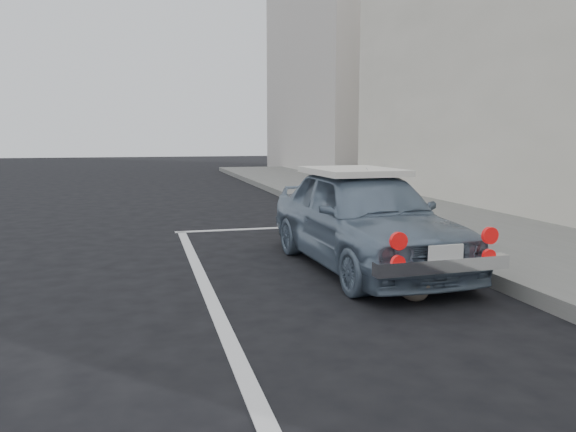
# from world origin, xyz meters

# --- Properties ---
(building_far) EXTENTS (3.50, 10.00, 8.00)m
(building_far) POSITION_xyz_m (6.35, 20.00, 4.00)
(building_far) COLOR beige
(building_far) RESTS_ON ground
(pline_front) EXTENTS (3.00, 0.12, 0.01)m
(pline_front) POSITION_xyz_m (0.50, 6.50, 0.00)
(pline_front) COLOR silver
(pline_front) RESTS_ON ground
(pline_side) EXTENTS (0.12, 7.00, 0.01)m
(pline_side) POSITION_xyz_m (-0.90, 3.00, 0.00)
(pline_side) COLOR silver
(pline_side) RESTS_ON ground
(retro_coupe) EXTENTS (1.47, 3.38, 1.13)m
(retro_coupe) POSITION_xyz_m (0.93, 3.61, 0.57)
(retro_coupe) COLOR slate
(retro_coupe) RESTS_ON ground
(cat) EXTENTS (0.29, 0.49, 0.26)m
(cat) POSITION_xyz_m (0.87, 2.25, 0.12)
(cat) COLOR #716656
(cat) RESTS_ON ground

